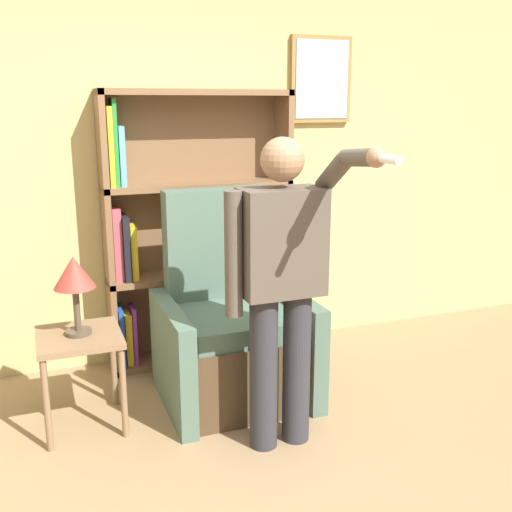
{
  "coord_description": "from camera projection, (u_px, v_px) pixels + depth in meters",
  "views": [
    {
      "loc": [
        -0.92,
        -2.11,
        1.81
      ],
      "look_at": [
        0.21,
        0.88,
        0.99
      ],
      "focal_mm": 42.0,
      "sensor_mm": 36.0,
      "label": 1
    }
  ],
  "objects": [
    {
      "name": "wall_back",
      "position": [
        171.0,
        163.0,
        4.17
      ],
      "size": [
        8.0,
        0.11,
        2.8
      ],
      "color": "tan",
      "rests_on": "ground_plane"
    },
    {
      "name": "bookcase",
      "position": [
        185.0,
        232.0,
        4.17
      ],
      "size": [
        1.3,
        0.28,
        1.9
      ],
      "color": "brown",
      "rests_on": "ground_plane"
    },
    {
      "name": "armchair",
      "position": [
        231.0,
        334.0,
        3.75
      ],
      "size": [
        0.89,
        0.81,
        1.29
      ],
      "color": "#4C3823",
      "rests_on": "ground_plane"
    },
    {
      "name": "person_standing",
      "position": [
        282.0,
        277.0,
        3.06
      ],
      "size": [
        0.57,
        0.78,
        1.65
      ],
      "color": "#2D2D33",
      "rests_on": "ground_plane"
    },
    {
      "name": "side_table",
      "position": [
        80.0,
        350.0,
        3.35
      ],
      "size": [
        0.46,
        0.46,
        0.56
      ],
      "color": "#846647",
      "rests_on": "ground_plane"
    },
    {
      "name": "table_lamp",
      "position": [
        74.0,
        277.0,
        3.25
      ],
      "size": [
        0.23,
        0.23,
        0.45
      ],
      "color": "#4C4233",
      "rests_on": "side_table"
    }
  ]
}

